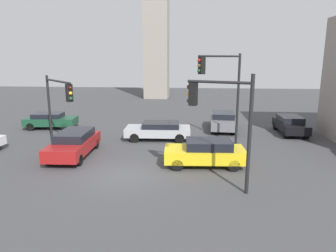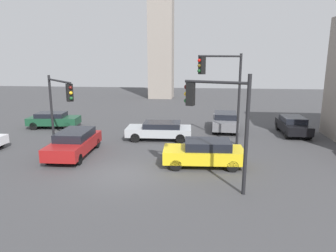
{
  "view_description": "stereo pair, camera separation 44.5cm",
  "coord_description": "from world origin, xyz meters",
  "views": [
    {
      "loc": [
        3.48,
        -13.92,
        5.61
      ],
      "look_at": [
        1.85,
        4.0,
        1.64
      ],
      "focal_mm": 32.45,
      "sensor_mm": 36.0,
      "label": 1
    },
    {
      "loc": [
        3.92,
        -13.87,
        5.61
      ],
      "look_at": [
        1.85,
        4.0,
        1.64
      ],
      "focal_mm": 32.45,
      "sensor_mm": 36.0,
      "label": 2
    }
  ],
  "objects": [
    {
      "name": "car_0",
      "position": [
        -3.61,
        2.74,
        0.77
      ],
      "size": [
        2.11,
        4.83,
        1.46
      ],
      "rotation": [
        0.0,
        0.0,
        -1.53
      ],
      "color": "maroon",
      "rests_on": "ground_plane"
    },
    {
      "name": "car_2",
      "position": [
        -8.4,
        9.59,
        0.7
      ],
      "size": [
        4.21,
        2.25,
        1.29
      ],
      "rotation": [
        0.0,
        0.0,
        0.11
      ],
      "color": "#19472D",
      "rests_on": "ground_plane"
    },
    {
      "name": "traffic_light_0",
      "position": [
        5.1,
        5.38,
        4.26
      ],
      "size": [
        2.78,
        2.12,
        5.96
      ],
      "rotation": [
        0.0,
        0.0,
        -2.5
      ],
      "color": "black",
      "rests_on": "ground_plane"
    },
    {
      "name": "car_7",
      "position": [
        5.73,
        10.42,
        0.75
      ],
      "size": [
        2.14,
        4.48,
        1.41
      ],
      "rotation": [
        0.0,
        0.0,
        -1.62
      ],
      "color": "slate",
      "rests_on": "ground_plane"
    },
    {
      "name": "traffic_light_1",
      "position": [
        4.53,
        -1.15,
        3.5
      ],
      "size": [
        2.71,
        1.17,
        5.05
      ],
      "rotation": [
        0.0,
        0.0,
        2.78
      ],
      "color": "black",
      "rests_on": "ground_plane"
    },
    {
      "name": "car_1",
      "position": [
        0.91,
        6.9,
        0.69
      ],
      "size": [
        4.64,
        2.23,
        1.26
      ],
      "rotation": [
        0.0,
        0.0,
        3.19
      ],
      "color": "#ADB2B7",
      "rests_on": "ground_plane"
    },
    {
      "name": "ground_plane",
      "position": [
        0.0,
        0.0,
        0.0
      ],
      "size": [
        93.43,
        93.43,
        0.0
      ],
      "primitive_type": "plane",
      "color": "#424244"
    },
    {
      "name": "car_4",
      "position": [
        10.75,
        9.53,
        0.73
      ],
      "size": [
        1.78,
        4.07,
        1.35
      ],
      "rotation": [
        0.0,
        0.0,
        -1.57
      ],
      "color": "black",
      "rests_on": "ground_plane"
    },
    {
      "name": "traffic_light_2",
      "position": [
        -4.92,
        4.0,
        3.3
      ],
      "size": [
        3.08,
        3.34,
        4.57
      ],
      "rotation": [
        0.0,
        0.0,
        -0.83
      ],
      "color": "black",
      "rests_on": "ground_plane"
    },
    {
      "name": "car_6",
      "position": [
        4.07,
        1.71,
        0.75
      ],
      "size": [
        4.35,
        2.09,
        1.42
      ],
      "rotation": [
        0.0,
        0.0,
        3.2
      ],
      "color": "yellow",
      "rests_on": "ground_plane"
    }
  ]
}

